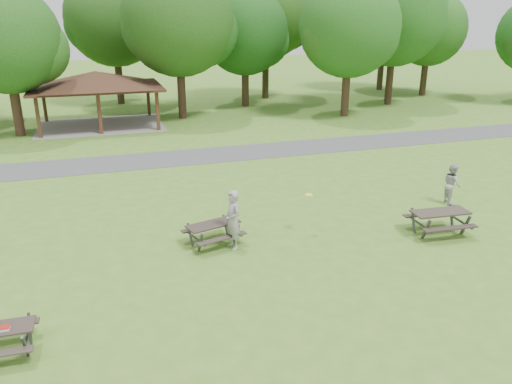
% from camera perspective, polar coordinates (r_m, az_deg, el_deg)
% --- Properties ---
extents(ground, '(160.00, 160.00, 0.00)m').
position_cam_1_polar(ground, '(14.94, 1.10, -10.06)').
color(ground, '#467321').
rests_on(ground, ground).
extents(asphalt_path, '(120.00, 3.20, 0.02)m').
position_cam_1_polar(asphalt_path, '(27.60, -8.43, 3.92)').
color(asphalt_path, '#454547').
rests_on(asphalt_path, ground).
extents(pavilion, '(8.60, 7.01, 3.76)m').
position_cam_1_polar(pavilion, '(36.51, -17.82, 11.94)').
color(pavilion, '#352213').
rests_on(pavilion, ground).
extents(tree_row_d, '(6.93, 6.60, 9.27)m').
position_cam_1_polar(tree_row_d, '(35.12, -26.54, 15.05)').
color(tree_row_d, '#331F16').
rests_on(tree_row_d, ground).
extents(tree_row_e, '(8.40, 8.00, 11.02)m').
position_cam_1_polar(tree_row_e, '(37.82, -8.73, 18.53)').
color(tree_row_e, '#301D15').
rests_on(tree_row_e, ground).
extents(tree_row_f, '(7.35, 7.00, 9.55)m').
position_cam_1_polar(tree_row_f, '(42.63, -1.17, 17.58)').
color(tree_row_f, black).
rests_on(tree_row_f, ground).
extents(tree_row_g, '(7.77, 7.40, 10.25)m').
position_cam_1_polar(tree_row_g, '(38.89, 10.72, 17.78)').
color(tree_row_g, '#322016').
rests_on(tree_row_g, ground).
extents(tree_row_h, '(8.61, 8.20, 11.37)m').
position_cam_1_polar(tree_row_h, '(44.95, 15.69, 18.52)').
color(tree_row_h, black).
rests_on(tree_row_h, ground).
extents(tree_row_i, '(7.14, 6.80, 9.52)m').
position_cam_1_polar(tree_row_i, '(51.25, 19.22, 16.99)').
color(tree_row_i, black).
rests_on(tree_row_i, ground).
extents(tree_deep_b, '(8.40, 8.00, 11.13)m').
position_cam_1_polar(tree_deep_b, '(45.34, -15.80, 18.34)').
color(tree_deep_b, black).
rests_on(tree_deep_b, ground).
extents(tree_deep_c, '(8.82, 8.40, 11.90)m').
position_cam_1_polar(tree_deep_c, '(46.86, 1.25, 19.73)').
color(tree_deep_c, black).
rests_on(tree_deep_c, ground).
extents(tree_deep_d, '(8.40, 8.00, 11.27)m').
position_cam_1_polar(tree_deep_d, '(53.85, 14.60, 18.69)').
color(tree_deep_d, black).
rests_on(tree_deep_d, ground).
extents(picnic_table_middle, '(2.11, 1.86, 0.78)m').
position_cam_1_polar(picnic_table_middle, '(16.97, -4.90, -4.16)').
color(picnic_table_middle, '#2B221F').
rests_on(picnic_table_middle, ground).
extents(picnic_table_far, '(2.13, 1.77, 0.87)m').
position_cam_1_polar(picnic_table_far, '(18.83, 20.28, -2.66)').
color(picnic_table_far, '#2E2721').
rests_on(picnic_table_far, ground).
extents(frisbee_in_flight, '(0.30, 0.30, 0.02)m').
position_cam_1_polar(frisbee_in_flight, '(17.55, 6.05, -0.32)').
color(frisbee_in_flight, yellow).
rests_on(frisbee_in_flight, ground).
extents(frisbee_thrower, '(0.63, 0.82, 2.02)m').
position_cam_1_polar(frisbee_thrower, '(16.47, -2.66, -3.21)').
color(frisbee_thrower, '#98989B').
rests_on(frisbee_thrower, ground).
extents(frisbee_catcher, '(0.80, 0.94, 1.68)m').
position_cam_1_polar(frisbee_catcher, '(21.97, 21.47, 0.87)').
color(frisbee_catcher, '#B0B0B2').
rests_on(frisbee_catcher, ground).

